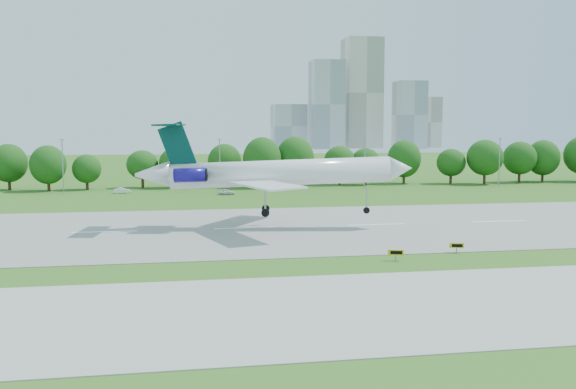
{
  "coord_description": "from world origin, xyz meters",
  "views": [
    {
      "loc": [
        -29.5,
        -67.52,
        14.65
      ],
      "look_at": [
        -14.85,
        18.0,
        5.65
      ],
      "focal_mm": 40.0,
      "sensor_mm": 36.0,
      "label": 1
    }
  ],
  "objects_px": {
    "taxi_sign_left": "(457,246)",
    "service_vehicle_b": "(226,192)",
    "airliner": "(266,172)",
    "service_vehicle_a": "(122,190)"
  },
  "relations": [
    {
      "from": "taxi_sign_left",
      "to": "service_vehicle_b",
      "type": "bearing_deg",
      "value": 121.99
    },
    {
      "from": "service_vehicle_a",
      "to": "service_vehicle_b",
      "type": "height_order",
      "value": "service_vehicle_b"
    },
    {
      "from": "airliner",
      "to": "service_vehicle_b",
      "type": "xyz_separation_m",
      "value": [
        -2.34,
        48.01,
        -7.58
      ]
    },
    {
      "from": "airliner",
      "to": "taxi_sign_left",
      "type": "xyz_separation_m",
      "value": [
        19.53,
        -22.76,
        -7.37
      ]
    },
    {
      "from": "airliner",
      "to": "service_vehicle_a",
      "type": "bearing_deg",
      "value": 122.79
    },
    {
      "from": "service_vehicle_a",
      "to": "airliner",
      "type": "bearing_deg",
      "value": -166.48
    },
    {
      "from": "airliner",
      "to": "service_vehicle_b",
      "type": "height_order",
      "value": "airliner"
    },
    {
      "from": "taxi_sign_left",
      "to": "service_vehicle_b",
      "type": "distance_m",
      "value": 74.08
    },
    {
      "from": "taxi_sign_left",
      "to": "service_vehicle_a",
      "type": "xyz_separation_m",
      "value": [
        -44.79,
        78.24,
        -0.23
      ]
    },
    {
      "from": "airliner",
      "to": "service_vehicle_b",
      "type": "bearing_deg",
      "value": 101.1
    }
  ]
}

